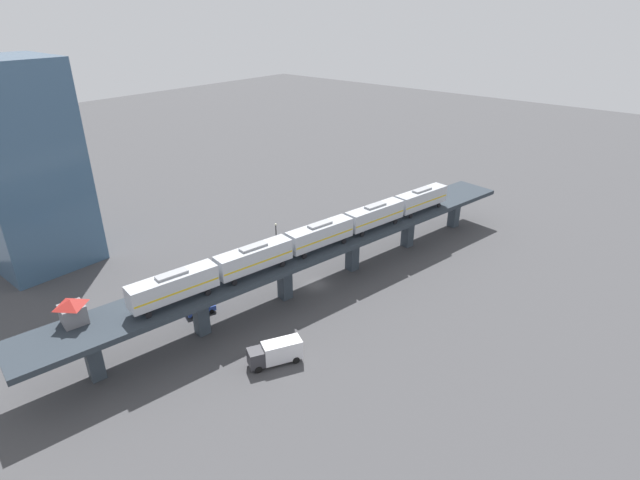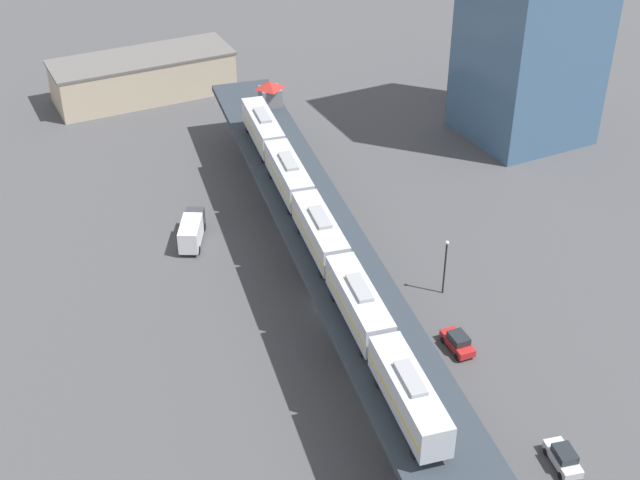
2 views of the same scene
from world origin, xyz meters
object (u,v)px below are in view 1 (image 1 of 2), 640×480
(street_car_blue, at_px, (201,308))
(street_car_silver, at_px, (375,217))
(signal_hut, at_px, (72,310))
(delivery_truck, at_px, (276,352))
(office_tower, at_px, (23,168))
(street_lamp, at_px, (276,237))
(street_car_red, at_px, (323,243))
(subway_train, at_px, (320,234))

(street_car_blue, height_order, street_car_silver, same)
(signal_hut, xyz_separation_m, delivery_truck, (-18.04, -17.06, -7.53))
(street_car_blue, bearing_deg, street_car_silver, -90.11)
(signal_hut, xyz_separation_m, street_car_blue, (-0.75, -18.03, -8.36))
(delivery_truck, xyz_separation_m, office_tower, (53.67, 6.56, 16.24))
(street_car_blue, distance_m, street_lamp, 21.82)
(street_car_red, distance_m, office_tower, 54.71)
(street_car_red, height_order, delivery_truck, delivery_truck)
(street_car_red, relative_size, office_tower, 0.13)
(delivery_truck, distance_m, street_lamp, 31.03)
(subway_train, distance_m, office_tower, 52.74)
(street_car_red, height_order, office_tower, office_tower)
(subway_train, xyz_separation_m, street_car_red, (9.66, -12.32, -9.10))
(street_car_red, bearing_deg, street_car_silver, -91.62)
(street_car_silver, bearing_deg, subway_train, 107.22)
(street_car_silver, height_order, delivery_truck, delivery_truck)
(subway_train, height_order, street_lamp, subway_train)
(subway_train, distance_m, street_car_red, 18.11)
(signal_hut, xyz_separation_m, street_car_red, (-0.35, -48.02, -8.36))
(subway_train, xyz_separation_m, street_lamp, (13.61, -3.48, -5.93))
(signal_hut, xyz_separation_m, street_car_silver, (-0.84, -65.29, -8.36))
(subway_train, distance_m, delivery_truck, 21.92)
(street_car_silver, relative_size, office_tower, 0.13)
(street_car_blue, distance_m, street_car_silver, 47.26)
(street_car_silver, xyz_separation_m, street_lamp, (4.43, 26.12, 3.17))
(delivery_truck, bearing_deg, subway_train, -66.70)
(street_car_silver, xyz_separation_m, office_tower, (36.47, 54.79, 17.06))
(subway_train, bearing_deg, street_car_blue, 62.32)
(subway_train, height_order, office_tower, office_tower)
(street_car_blue, bearing_deg, delivery_truck, 176.79)
(signal_hut, distance_m, street_car_red, 48.74)
(subway_train, xyz_separation_m, office_tower, (45.64, 25.20, 7.96))
(street_car_blue, height_order, office_tower, office_tower)
(delivery_truck, height_order, street_lamp, street_lamp)
(street_car_red, distance_m, street_car_silver, 17.28)
(street_lamp, xyz_separation_m, office_tower, (32.03, 28.67, 13.89))
(street_lamp, bearing_deg, street_car_blue, 101.60)
(delivery_truck, bearing_deg, signal_hut, 43.40)
(street_car_silver, height_order, office_tower, office_tower)
(street_car_blue, height_order, delivery_truck, delivery_truck)
(street_car_red, height_order, street_car_blue, same)
(delivery_truck, bearing_deg, street_lamp, -45.62)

